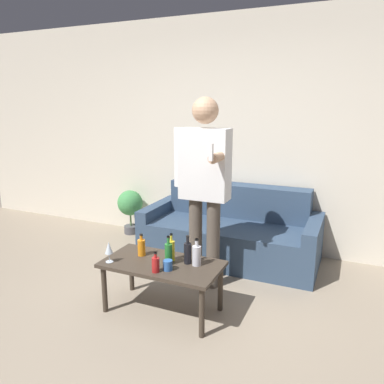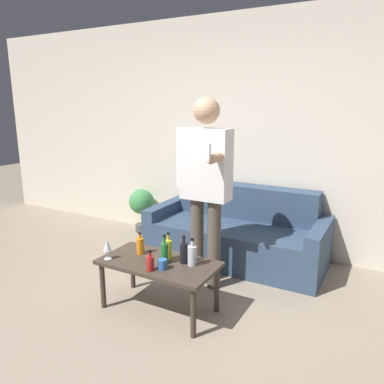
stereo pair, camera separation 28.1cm
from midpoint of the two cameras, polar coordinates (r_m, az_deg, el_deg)
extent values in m
plane|color=gray|center=(2.95, -8.41, -22.34)|extent=(16.00, 16.00, 0.00)
cube|color=beige|center=(4.47, 9.42, 8.58)|extent=(8.00, 0.06, 2.70)
cube|color=#334760|center=(4.13, 7.95, -8.15)|extent=(1.64, 0.61, 0.41)
cube|color=#334760|center=(4.44, 10.02, -4.02)|extent=(1.64, 0.24, 0.80)
cube|color=#334760|center=(4.57, -2.00, -4.98)|extent=(0.14, 0.85, 0.54)
cube|color=#334760|center=(4.01, 20.72, -8.55)|extent=(0.14, 0.85, 0.54)
cube|color=#3D3328|center=(3.15, -2.51, -10.82)|extent=(0.98, 0.51, 0.03)
cylinder|color=#3D3328|center=(3.33, -11.05, -13.84)|extent=(0.04, 0.04, 0.41)
cylinder|color=#3D3328|center=(2.91, 3.11, -17.94)|extent=(0.04, 0.04, 0.41)
cylinder|color=#3D3328|center=(3.62, -6.82, -11.36)|extent=(0.04, 0.04, 0.41)
cylinder|color=#3D3328|center=(3.23, 6.38, -14.53)|extent=(0.04, 0.04, 0.41)
cylinder|color=black|center=(3.08, 1.38, -9.34)|extent=(0.06, 0.06, 0.17)
cylinder|color=black|center=(3.04, 1.40, -7.26)|extent=(0.02, 0.02, 0.07)
cylinder|color=black|center=(3.03, 1.40, -6.77)|extent=(0.03, 0.03, 0.01)
cylinder|color=orange|center=(3.28, -5.45, -8.23)|extent=(0.07, 0.07, 0.14)
cylinder|color=orange|center=(3.25, -5.49, -6.63)|extent=(0.03, 0.03, 0.05)
cylinder|color=black|center=(3.24, -5.50, -6.28)|extent=(0.03, 0.03, 0.01)
cylinder|color=#B21E1E|center=(2.97, -3.65, -10.85)|extent=(0.06, 0.06, 0.12)
cylinder|color=#B21E1E|center=(2.94, -3.68, -9.40)|extent=(0.02, 0.02, 0.05)
cylinder|color=black|center=(2.93, -3.68, -9.10)|extent=(0.03, 0.03, 0.01)
cylinder|color=yellow|center=(3.15, -1.04, -8.86)|extent=(0.06, 0.06, 0.17)
cylinder|color=yellow|center=(3.11, -1.05, -6.88)|extent=(0.02, 0.02, 0.07)
cylinder|color=black|center=(3.10, -1.05, -6.42)|extent=(0.02, 0.02, 0.01)
cylinder|color=silver|center=(3.05, 2.72, -9.74)|extent=(0.07, 0.07, 0.16)
cylinder|color=silver|center=(3.00, 2.74, -7.77)|extent=(0.03, 0.03, 0.06)
cylinder|color=black|center=(2.99, 2.74, -7.32)|extent=(0.03, 0.03, 0.01)
cylinder|color=#23752D|center=(3.07, -1.56, -9.37)|extent=(0.06, 0.06, 0.17)
cylinder|color=#23752D|center=(3.03, -1.58, -7.26)|extent=(0.02, 0.02, 0.07)
cylinder|color=black|center=(3.02, -1.58, -6.76)|extent=(0.03, 0.03, 0.01)
cylinder|color=silver|center=(3.24, -10.26, -10.01)|extent=(0.06, 0.06, 0.01)
cylinder|color=silver|center=(3.22, -10.29, -9.38)|extent=(0.01, 0.01, 0.07)
cone|color=silver|center=(3.19, -10.35, -7.97)|extent=(0.07, 0.07, 0.10)
cylinder|color=#3366B2|center=(3.00, -1.80, -10.98)|extent=(0.08, 0.08, 0.08)
cylinder|color=brown|center=(3.60, 3.02, -7.54)|extent=(0.13, 0.13, 0.86)
cylinder|color=brown|center=(3.53, 5.67, -8.02)|extent=(0.13, 0.13, 0.86)
cube|color=white|center=(3.37, 4.56, 4.19)|extent=(0.45, 0.20, 0.64)
sphere|color=tan|center=(3.32, 4.71, 12.29)|extent=(0.24, 0.24, 0.24)
cylinder|color=white|center=(3.47, 0.58, 5.33)|extent=(0.08, 0.08, 0.55)
cylinder|color=tan|center=(3.15, 6.48, 5.28)|extent=(0.08, 0.29, 0.08)
cube|color=white|center=(2.98, 5.22, 6.02)|extent=(0.03, 0.03, 0.14)
cylinder|color=#4C4C51|center=(5.15, -6.04, -5.46)|extent=(0.18, 0.18, 0.11)
cylinder|color=#476B38|center=(5.11, -6.08, -3.83)|extent=(0.02, 0.02, 0.20)
sphere|color=#428E4C|center=(5.05, -6.14, -1.48)|extent=(0.33, 0.33, 0.33)
camera|label=1|loc=(0.14, -87.55, 0.59)|focal=35.00mm
camera|label=2|loc=(0.14, 92.45, -0.59)|focal=35.00mm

